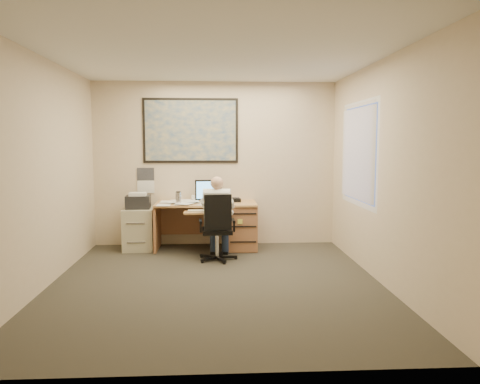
{
  "coord_description": "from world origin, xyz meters",
  "views": [
    {
      "loc": [
        -0.02,
        -5.54,
        1.7
      ],
      "look_at": [
        0.36,
        1.3,
        0.98
      ],
      "focal_mm": 35.0,
      "sensor_mm": 36.0,
      "label": 1
    }
  ],
  "objects": [
    {
      "name": "filing_cabinet",
      "position": [
        -1.23,
        1.92,
        0.39
      ],
      "size": [
        0.5,
        0.59,
        0.92
      ],
      "rotation": [
        0.0,
        0.0,
        0.05
      ],
      "color": "#B8B294",
      "rests_on": "ground"
    },
    {
      "name": "window_blinds",
      "position": [
        1.97,
        0.8,
        1.55
      ],
      "size": [
        0.06,
        1.4,
        1.3
      ],
      "primitive_type": null,
      "color": "beige",
      "rests_on": "room_shell"
    },
    {
      "name": "office_chair",
      "position": [
        0.02,
        1.1,
        0.29
      ],
      "size": [
        0.62,
        0.62,
        0.98
      ],
      "rotation": [
        0.0,
        0.0,
        0.06
      ],
      "color": "black",
      "rests_on": "ground"
    },
    {
      "name": "world_map",
      "position": [
        -0.4,
        2.23,
        1.9
      ],
      "size": [
        1.56,
        0.03,
        1.06
      ],
      "primitive_type": "cube",
      "color": "#1E4C93",
      "rests_on": "room_shell"
    },
    {
      "name": "person",
      "position": [
        0.02,
        1.18,
        0.61
      ],
      "size": [
        0.57,
        0.76,
        1.22
      ],
      "primitive_type": null,
      "rotation": [
        0.0,
        0.0,
        -0.11
      ],
      "color": "white",
      "rests_on": "office_chair"
    },
    {
      "name": "desk",
      "position": [
        0.18,
        1.9,
        0.44
      ],
      "size": [
        1.6,
        0.97,
        1.09
      ],
      "color": "tan",
      "rests_on": "ground"
    },
    {
      "name": "room_shell",
      "position": [
        0.0,
        0.0,
        1.35
      ],
      "size": [
        4.0,
        4.5,
        2.7
      ],
      "color": "#322F27",
      "rests_on": "ground"
    },
    {
      "name": "wall_calendar",
      "position": [
        -1.15,
        2.24,
        1.08
      ],
      "size": [
        0.28,
        0.01,
        0.42
      ],
      "primitive_type": "cube",
      "color": "white",
      "rests_on": "room_shell"
    }
  ]
}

